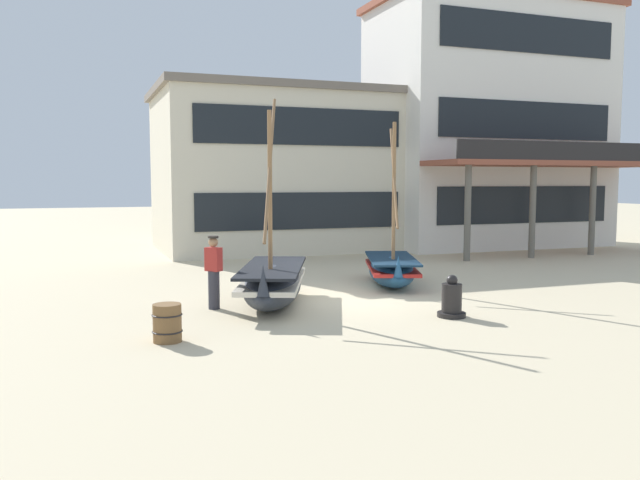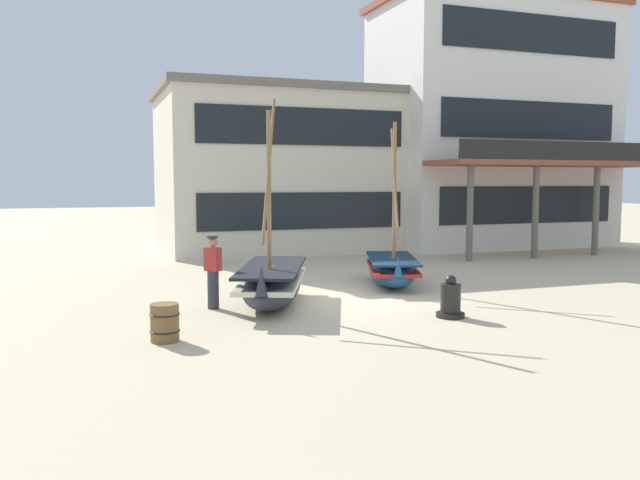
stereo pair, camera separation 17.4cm
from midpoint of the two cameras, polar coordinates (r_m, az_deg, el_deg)
ground_plane at (r=16.14m, az=1.52°, el=-5.26°), size 120.00×120.00×0.00m
fishing_boat_near_left at (r=15.37m, az=-3.90°, el=-3.79°), size 2.73×4.22×4.89m
fishing_boat_centre_large at (r=18.42m, az=6.60°, el=-2.54°), size 2.39×3.68×4.51m
fisherman_by_hull at (r=15.09m, az=-9.04°, el=-2.86°), size 0.40×0.42×1.68m
capstan_winch at (r=14.35m, az=11.71°, el=-5.23°), size 0.62×0.62×0.92m
wooden_barrel at (r=12.30m, az=-13.06°, el=-7.07°), size 0.56×0.56×0.70m
harbor_building_main at (r=28.39m, az=-3.48°, el=6.13°), size 10.24×7.19×6.75m
harbor_building_annex at (r=30.92m, az=14.93°, el=9.62°), size 10.45×8.50×10.81m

